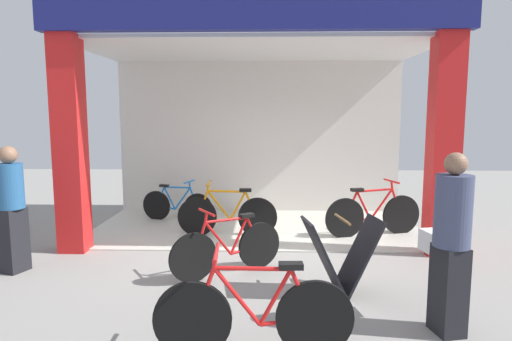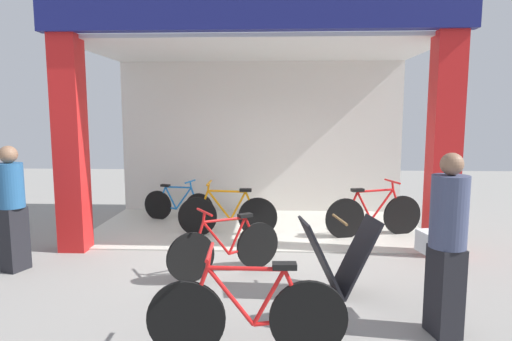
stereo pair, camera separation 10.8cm
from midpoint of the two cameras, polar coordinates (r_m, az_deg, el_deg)
ground_plane at (r=6.66m, az=0.19°, el=-10.65°), size 19.74×19.74×0.00m
shop_facade at (r=7.80m, az=0.65°, el=8.22°), size 6.07×3.16×4.08m
bicycle_inside_0 at (r=7.64m, az=15.59°, el=-5.60°), size 1.69×0.57×0.95m
bicycle_inside_1 at (r=8.53m, az=-9.85°, el=-4.49°), size 1.43×0.50×0.81m
bicycle_inside_2 at (r=7.43m, az=-3.29°, el=-5.79°), size 1.70×0.46×0.93m
bicycle_parked_0 at (r=3.87m, az=-0.21°, el=-18.39°), size 1.71×0.47×0.94m
bicycle_parked_1 at (r=5.69m, az=-3.39°, el=-10.14°), size 1.35×0.91×0.87m
sandwich_board_sign at (r=5.17m, az=11.41°, el=-10.97°), size 0.94×0.63×0.90m
pedestrian_0 at (r=6.52m, az=-28.96°, el=-4.20°), size 0.42×0.42×1.66m
pedestrian_2 at (r=4.45m, az=24.34°, el=-8.67°), size 0.39×0.64×1.72m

